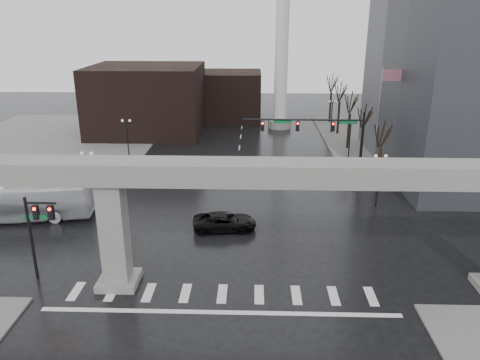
{
  "coord_description": "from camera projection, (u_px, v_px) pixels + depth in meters",
  "views": [
    {
      "loc": [
        1.96,
        -27.02,
        17.17
      ],
      "look_at": [
        0.87,
        8.4,
        4.5
      ],
      "focal_mm": 35.0,
      "sensor_mm": 36.0,
      "label": 1
    }
  ],
  "objects": [
    {
      "name": "flagpole_assembly",
      "position": [
        381.0,
        111.0,
        48.99
      ],
      "size": [
        2.06,
        0.12,
        12.0
      ],
      "color": "silver",
      "rests_on": "ground"
    },
    {
      "name": "tree_right_3",
      "position": [
        339.0,
        115.0,
        69.39
      ],
      "size": [
        1.11,
        1.66,
        8.02
      ],
      "color": "black",
      "rests_on": "ground"
    },
    {
      "name": "lamp_right_2",
      "position": [
        332.0,
        111.0,
        69.23
      ],
      "size": [
        1.22,
        0.32,
        5.11
      ],
      "color": "black",
      "rests_on": "ground"
    },
    {
      "name": "signal_left_pole",
      "position": [
        37.0,
        224.0,
        30.72
      ],
      "size": [
        2.3,
        0.3,
        6.0
      ],
      "color": "black",
      "rests_on": "ground"
    },
    {
      "name": "lamp_right_0",
      "position": [
        379.0,
        171.0,
        42.88
      ],
      "size": [
        1.22,
        0.32,
        5.11
      ],
      "color": "black",
      "rests_on": "ground"
    },
    {
      "name": "sidewalk_ne",
      "position": [
        428.0,
        145.0,
        64.37
      ],
      "size": [
        28.0,
        36.0,
        0.15
      ],
      "primitive_type": "cube",
      "color": "slate",
      "rests_on": "ground"
    },
    {
      "name": "elevated_guideway",
      "position": [
        242.0,
        190.0,
        28.91
      ],
      "size": [
        48.0,
        2.6,
        8.7
      ],
      "color": "gray",
      "rests_on": "ground"
    },
    {
      "name": "tree_right_0",
      "position": [
        379.0,
        165.0,
        46.86
      ],
      "size": [
        1.09,
        1.58,
        7.5
      ],
      "color": "black",
      "rests_on": "ground"
    },
    {
      "name": "lamp_left_0",
      "position": [
        88.0,
        169.0,
        43.66
      ],
      "size": [
        1.22,
        0.32,
        5.11
      ],
      "color": "black",
      "rests_on": "ground"
    },
    {
      "name": "sidewalk_nw",
      "position": [
        56.0,
        142.0,
        65.87
      ],
      "size": [
        28.0,
        36.0,
        0.15
      ],
      "primitive_type": "cube",
      "color": "slate",
      "rests_on": "ground"
    },
    {
      "name": "tree_right_4",
      "position": [
        331.0,
        104.0,
        76.89
      ],
      "size": [
        1.12,
        1.69,
        8.19
      ],
      "color": "black",
      "rests_on": "ground"
    },
    {
      "name": "tree_right_2",
      "position": [
        349.0,
        127.0,
        61.88
      ],
      "size": [
        1.1,
        1.63,
        7.85
      ],
      "color": "black",
      "rests_on": "ground"
    },
    {
      "name": "far_car",
      "position": [
        192.0,
        166.0,
        53.36
      ],
      "size": [
        2.04,
        4.15,
        1.36
      ],
      "primitive_type": "imported",
      "rotation": [
        0.0,
        0.0,
        -0.11
      ],
      "color": "black",
      "rests_on": "ground"
    },
    {
      "name": "building_far_mid",
      "position": [
        231.0,
        96.0,
        78.92
      ],
      "size": [
        10.0,
        10.0,
        8.0
      ],
      "primitive_type": "cube",
      "color": "black",
      "rests_on": "ground"
    },
    {
      "name": "pickup_truck",
      "position": [
        225.0,
        222.0,
        39.07
      ],
      "size": [
        5.5,
        2.95,
        1.47
      ],
      "primitive_type": "imported",
      "rotation": [
        0.0,
        0.0,
        1.67
      ],
      "color": "black",
      "rests_on": "ground"
    },
    {
      "name": "ground",
      "position": [
        223.0,
        285.0,
        31.26
      ],
      "size": [
        160.0,
        160.0,
        0.0
      ],
      "primitive_type": "plane",
      "color": "black",
      "rests_on": "ground"
    },
    {
      "name": "city_bus",
      "position": [
        18.0,
        200.0,
        40.85
      ],
      "size": [
        12.93,
        4.56,
        3.52
      ],
      "primitive_type": "imported",
      "rotation": [
        0.0,
        0.0,
        1.7
      ],
      "color": "silver",
      "rests_on": "ground"
    },
    {
      "name": "tree_right_1",
      "position": [
        362.0,
        144.0,
        54.37
      ],
      "size": [
        1.09,
        1.61,
        7.67
      ],
      "color": "black",
      "rests_on": "ground"
    },
    {
      "name": "building_far_left",
      "position": [
        147.0,
        100.0,
        69.52
      ],
      "size": [
        16.0,
        14.0,
        10.0
      ],
      "primitive_type": "cube",
      "color": "black",
      "rests_on": "ground"
    },
    {
      "name": "lamp_right_1",
      "position": [
        350.0,
        134.0,
        56.06
      ],
      "size": [
        1.22,
        0.32,
        5.11
      ],
      "color": "black",
      "rests_on": "ground"
    },
    {
      "name": "signal_mast_arm",
      "position": [
        324.0,
        133.0,
        46.74
      ],
      "size": [
        12.12,
        0.43,
        8.0
      ],
      "color": "black",
      "rests_on": "ground"
    },
    {
      "name": "lamp_left_1",
      "position": [
        127.0,
        133.0,
        56.84
      ],
      "size": [
        1.22,
        0.32,
        5.11
      ],
      "color": "black",
      "rests_on": "ground"
    },
    {
      "name": "lamp_left_2",
      "position": [
        151.0,
        110.0,
        70.02
      ],
      "size": [
        1.22,
        0.32,
        5.11
      ],
      "color": "black",
      "rests_on": "ground"
    },
    {
      "name": "smokestack",
      "position": [
        282.0,
        40.0,
        69.89
      ],
      "size": [
        3.6,
        3.6,
        30.0
      ],
      "color": "white",
      "rests_on": "ground"
    }
  ]
}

